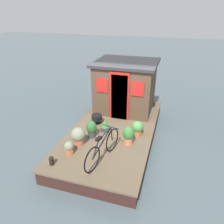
{
  "coord_description": "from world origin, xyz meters",
  "views": [
    {
      "loc": [
        -6.2,
        -1.83,
        4.27
      ],
      "look_at": [
        -0.2,
        0.0,
        1.18
      ],
      "focal_mm": 34.23,
      "sensor_mm": 36.0,
      "label": 1
    }
  ],
  "objects_px": {
    "potted_plant_succulent": "(78,136)",
    "potted_plant_mint": "(128,135)",
    "bicycle": "(103,148)",
    "potted_plant_sage": "(69,148)",
    "potted_plant_geranium": "(137,128)",
    "mooring_bollard": "(51,160)",
    "charcoal_grill": "(97,118)",
    "potted_plant_rosemary": "(105,125)",
    "houseboat_cabin": "(126,86)",
    "potted_plant_lavender": "(91,129)"
  },
  "relations": [
    {
      "from": "potted_plant_rosemary",
      "to": "potted_plant_sage",
      "type": "bearing_deg",
      "value": 158.6
    },
    {
      "from": "potted_plant_lavender",
      "to": "potted_plant_succulent",
      "type": "height_order",
      "value": "potted_plant_succulent"
    },
    {
      "from": "bicycle",
      "to": "mooring_bollard",
      "type": "xyz_separation_m",
      "value": [
        -0.59,
        1.24,
        -0.25
      ]
    },
    {
      "from": "mooring_bollard",
      "to": "potted_plant_sage",
      "type": "bearing_deg",
      "value": -21.46
    },
    {
      "from": "potted_plant_succulent",
      "to": "mooring_bollard",
      "type": "xyz_separation_m",
      "value": [
        -1.08,
        0.29,
        -0.16
      ]
    },
    {
      "from": "houseboat_cabin",
      "to": "mooring_bollard",
      "type": "bearing_deg",
      "value": 165.64
    },
    {
      "from": "potted_plant_lavender",
      "to": "charcoal_grill",
      "type": "height_order",
      "value": "potted_plant_lavender"
    },
    {
      "from": "potted_plant_rosemary",
      "to": "potted_plant_geranium",
      "type": "height_order",
      "value": "potted_plant_geranium"
    },
    {
      "from": "potted_plant_succulent",
      "to": "potted_plant_mint",
      "type": "bearing_deg",
      "value": -72.18
    },
    {
      "from": "potted_plant_mint",
      "to": "charcoal_grill",
      "type": "bearing_deg",
      "value": 55.81
    },
    {
      "from": "charcoal_grill",
      "to": "potted_plant_sage",
      "type": "bearing_deg",
      "value": 176.09
    },
    {
      "from": "charcoal_grill",
      "to": "mooring_bollard",
      "type": "height_order",
      "value": "charcoal_grill"
    },
    {
      "from": "houseboat_cabin",
      "to": "potted_plant_geranium",
      "type": "height_order",
      "value": "houseboat_cabin"
    },
    {
      "from": "potted_plant_rosemary",
      "to": "potted_plant_sage",
      "type": "distance_m",
      "value": 1.59
    },
    {
      "from": "bicycle",
      "to": "potted_plant_mint",
      "type": "distance_m",
      "value": 1.07
    },
    {
      "from": "houseboat_cabin",
      "to": "potted_plant_sage",
      "type": "relative_size",
      "value": 6.01
    },
    {
      "from": "houseboat_cabin",
      "to": "potted_plant_mint",
      "type": "relative_size",
      "value": 3.97
    },
    {
      "from": "potted_plant_geranium",
      "to": "charcoal_grill",
      "type": "relative_size",
      "value": 1.31
    },
    {
      "from": "houseboat_cabin",
      "to": "mooring_bollard",
      "type": "xyz_separation_m",
      "value": [
        -4.0,
        1.02,
        -0.85
      ]
    },
    {
      "from": "potted_plant_mint",
      "to": "potted_plant_geranium",
      "type": "relative_size",
      "value": 1.2
    },
    {
      "from": "houseboat_cabin",
      "to": "charcoal_grill",
      "type": "distance_m",
      "value": 1.83
    },
    {
      "from": "potted_plant_geranium",
      "to": "mooring_bollard",
      "type": "relative_size",
      "value": 1.88
    },
    {
      "from": "bicycle",
      "to": "potted_plant_mint",
      "type": "relative_size",
      "value": 2.84
    },
    {
      "from": "potted_plant_rosemary",
      "to": "potted_plant_mint",
      "type": "height_order",
      "value": "potted_plant_mint"
    },
    {
      "from": "bicycle",
      "to": "potted_plant_geranium",
      "type": "distance_m",
      "value": 1.68
    },
    {
      "from": "bicycle",
      "to": "potted_plant_sage",
      "type": "bearing_deg",
      "value": 90.91
    },
    {
      "from": "houseboat_cabin",
      "to": "bicycle",
      "type": "xyz_separation_m",
      "value": [
        -3.4,
        -0.22,
        -0.6
      ]
    },
    {
      "from": "potted_plant_succulent",
      "to": "charcoal_grill",
      "type": "distance_m",
      "value": 1.4
    },
    {
      "from": "mooring_bollard",
      "to": "potted_plant_mint",
      "type": "bearing_deg",
      "value": -48.37
    },
    {
      "from": "potted_plant_lavender",
      "to": "houseboat_cabin",
      "type": "bearing_deg",
      "value": -12.1
    },
    {
      "from": "potted_plant_lavender",
      "to": "potted_plant_succulent",
      "type": "relative_size",
      "value": 1.0
    },
    {
      "from": "houseboat_cabin",
      "to": "potted_plant_lavender",
      "type": "height_order",
      "value": "houseboat_cabin"
    },
    {
      "from": "houseboat_cabin",
      "to": "potted_plant_sage",
      "type": "height_order",
      "value": "houseboat_cabin"
    },
    {
      "from": "potted_plant_succulent",
      "to": "potted_plant_sage",
      "type": "bearing_deg",
      "value": 173.03
    },
    {
      "from": "houseboat_cabin",
      "to": "potted_plant_lavender",
      "type": "bearing_deg",
      "value": 167.9
    },
    {
      "from": "houseboat_cabin",
      "to": "charcoal_grill",
      "type": "xyz_separation_m",
      "value": [
        -1.53,
        0.67,
        -0.76
      ]
    },
    {
      "from": "potted_plant_mint",
      "to": "potted_plant_rosemary",
      "type": "bearing_deg",
      "value": 60.79
    },
    {
      "from": "potted_plant_rosemary",
      "to": "potted_plant_geranium",
      "type": "relative_size",
      "value": 0.9
    },
    {
      "from": "potted_plant_rosemary",
      "to": "charcoal_grill",
      "type": "height_order",
      "value": "potted_plant_rosemary"
    },
    {
      "from": "potted_plant_lavender",
      "to": "potted_plant_sage",
      "type": "height_order",
      "value": "potted_plant_lavender"
    },
    {
      "from": "charcoal_grill",
      "to": "potted_plant_succulent",
      "type": "bearing_deg",
      "value": 177.19
    },
    {
      "from": "potted_plant_succulent",
      "to": "potted_plant_sage",
      "type": "height_order",
      "value": "potted_plant_succulent"
    },
    {
      "from": "potted_plant_rosemary",
      "to": "potted_plant_succulent",
      "type": "distance_m",
      "value": 1.11
    },
    {
      "from": "potted_plant_geranium",
      "to": "charcoal_grill",
      "type": "bearing_deg",
      "value": 77.48
    },
    {
      "from": "potted_plant_geranium",
      "to": "potted_plant_lavender",
      "type": "bearing_deg",
      "value": 111.15
    },
    {
      "from": "bicycle",
      "to": "mooring_bollard",
      "type": "relative_size",
      "value": 6.41
    },
    {
      "from": "potted_plant_geranium",
      "to": "potted_plant_succulent",
      "type": "bearing_deg",
      "value": 123.26
    },
    {
      "from": "bicycle",
      "to": "potted_plant_sage",
      "type": "xyz_separation_m",
      "value": [
        -0.02,
        1.02,
        -0.19
      ]
    },
    {
      "from": "potted_plant_sage",
      "to": "mooring_bollard",
      "type": "bearing_deg",
      "value": 158.54
    },
    {
      "from": "potted_plant_mint",
      "to": "potted_plant_geranium",
      "type": "xyz_separation_m",
      "value": [
        0.59,
        -0.17,
        -0.06
      ]
    }
  ]
}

